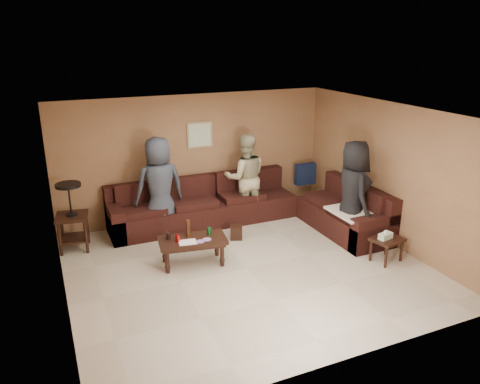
% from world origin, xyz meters
% --- Properties ---
extents(room, '(5.60, 5.50, 2.50)m').
position_xyz_m(room, '(0.00, 0.00, 1.66)').
color(room, beige).
rests_on(room, ground).
extents(sectional_sofa, '(4.65, 2.90, 0.97)m').
position_xyz_m(sectional_sofa, '(0.81, 1.52, 0.33)').
color(sectional_sofa, black).
rests_on(sectional_sofa, ground).
extents(coffee_table, '(1.15, 0.70, 0.73)m').
position_xyz_m(coffee_table, '(-0.75, 0.49, 0.39)').
color(coffee_table, black).
rests_on(coffee_table, ground).
extents(end_table_left, '(0.61, 0.61, 1.21)m').
position_xyz_m(end_table_left, '(-2.47, 1.85, 0.63)').
color(end_table_left, black).
rests_on(end_table_left, ground).
extents(side_table_right, '(0.57, 0.50, 0.56)m').
position_xyz_m(side_table_right, '(2.21, -0.70, 0.36)').
color(side_table_right, black).
rests_on(side_table_right, ground).
extents(waste_bin, '(0.28, 0.28, 0.26)m').
position_xyz_m(waste_bin, '(0.29, 1.12, 0.13)').
color(waste_bin, black).
rests_on(waste_bin, ground).
extents(wall_art, '(0.52, 0.04, 0.52)m').
position_xyz_m(wall_art, '(0.10, 2.48, 1.70)').
color(wall_art, tan).
rests_on(wall_art, ground).
extents(person_left, '(0.94, 0.64, 1.87)m').
position_xyz_m(person_left, '(-0.91, 1.89, 0.93)').
color(person_left, '#323946').
rests_on(person_left, ground).
extents(person_middle, '(0.99, 0.86, 1.76)m').
position_xyz_m(person_middle, '(0.84, 1.94, 0.88)').
color(person_middle, tan).
rests_on(person_middle, ground).
extents(person_right, '(0.77, 1.02, 1.87)m').
position_xyz_m(person_right, '(2.15, 0.21, 0.93)').
color(person_right, black).
rests_on(person_right, ground).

